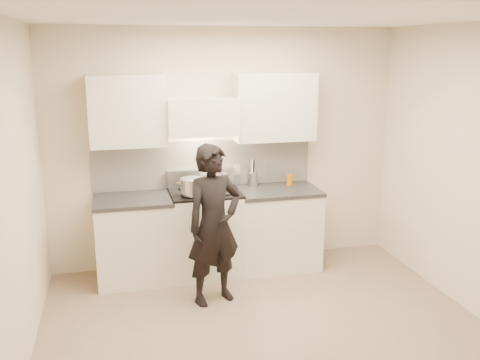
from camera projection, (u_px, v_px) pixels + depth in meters
name	position (u px, v px, depth m)	size (l,w,h in m)	color
ground_plane	(267.00, 331.00, 4.79)	(4.00, 4.00, 0.00)	#867057
room_shell	(251.00, 149.00, 4.74)	(4.04, 3.54, 2.70)	beige
stove	(206.00, 232.00, 5.95)	(0.76, 0.65, 0.96)	beige
counter_right	(277.00, 227.00, 6.14)	(0.92, 0.67, 0.92)	beige
counter_left	(134.00, 239.00, 5.77)	(0.82, 0.67, 0.92)	beige
wok	(214.00, 179.00, 5.97)	(0.32, 0.39, 0.26)	#ACACAE
stock_pot	(193.00, 186.00, 5.64)	(0.35, 0.34, 0.17)	#ACACAE
utensil_crock	(252.00, 178.00, 6.14)	(0.11, 0.11, 0.30)	#B5B5B5
spice_jar	(253.00, 181.00, 6.19)	(0.04, 0.04, 0.09)	orange
oil_glass	(290.00, 179.00, 6.19)	(0.08, 0.08, 0.13)	#AE5A09
person	(214.00, 225.00, 5.19)	(0.58, 0.38, 1.59)	black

